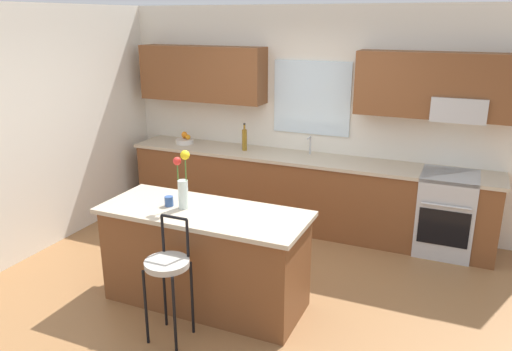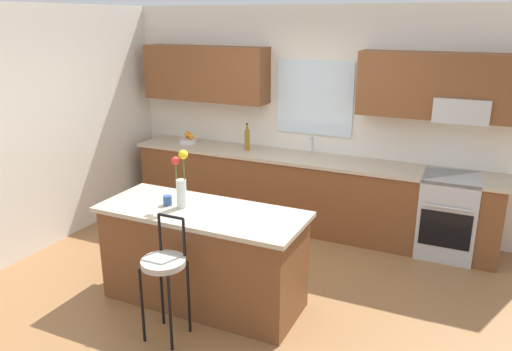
% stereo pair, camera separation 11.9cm
% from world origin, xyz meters
% --- Properties ---
extents(ground_plane, '(14.00, 14.00, 0.00)m').
position_xyz_m(ground_plane, '(0.00, 0.00, 0.00)').
color(ground_plane, olive).
extents(wall_left, '(0.12, 4.60, 2.70)m').
position_xyz_m(wall_left, '(-2.56, 0.30, 1.35)').
color(wall_left, silver).
rests_on(wall_left, ground).
extents(back_wall_assembly, '(5.60, 0.50, 2.70)m').
position_xyz_m(back_wall_assembly, '(0.03, 1.99, 1.51)').
color(back_wall_assembly, silver).
rests_on(back_wall_assembly, ground).
extents(counter_run, '(4.56, 0.64, 0.92)m').
position_xyz_m(counter_run, '(0.00, 1.70, 0.47)').
color(counter_run, brown).
rests_on(counter_run, ground).
extents(sink_faucet, '(0.02, 0.13, 0.23)m').
position_xyz_m(sink_faucet, '(0.04, 1.84, 1.06)').
color(sink_faucet, '#B7BABC').
rests_on(sink_faucet, counter_run).
extents(oven_range, '(0.60, 0.64, 0.92)m').
position_xyz_m(oven_range, '(1.70, 1.68, 0.46)').
color(oven_range, '#B7BABC').
rests_on(oven_range, ground).
extents(kitchen_island, '(1.88, 0.77, 0.92)m').
position_xyz_m(kitchen_island, '(-0.24, -0.34, 0.46)').
color(kitchen_island, brown).
rests_on(kitchen_island, ground).
extents(bar_stool_near, '(0.36, 0.36, 1.04)m').
position_xyz_m(bar_stool_near, '(-0.24, -0.93, 0.64)').
color(bar_stool_near, black).
rests_on(bar_stool_near, ground).
extents(flower_vase, '(0.16, 0.09, 0.54)m').
position_xyz_m(flower_vase, '(-0.43, -0.36, 1.16)').
color(flower_vase, silver).
rests_on(flower_vase, kitchen_island).
extents(mug_ceramic, '(0.08, 0.08, 0.09)m').
position_xyz_m(mug_ceramic, '(-0.58, -0.36, 0.97)').
color(mug_ceramic, '#33518C').
rests_on(mug_ceramic, kitchen_island).
extents(fruit_bowl_oranges, '(0.24, 0.24, 0.16)m').
position_xyz_m(fruit_bowl_oranges, '(-1.68, 1.70, 0.97)').
color(fruit_bowl_oranges, silver).
rests_on(fruit_bowl_oranges, counter_run).
extents(bottle_olive_oil, '(0.06, 0.06, 0.35)m').
position_xyz_m(bottle_olive_oil, '(-0.78, 1.70, 1.06)').
color(bottle_olive_oil, olive).
rests_on(bottle_olive_oil, counter_run).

